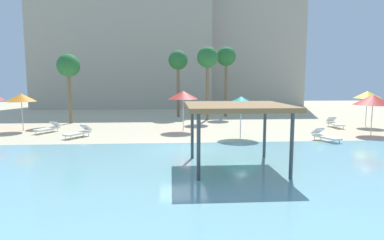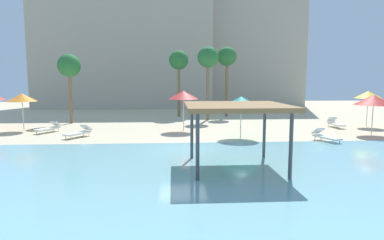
{
  "view_description": "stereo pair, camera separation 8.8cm",
  "coord_description": "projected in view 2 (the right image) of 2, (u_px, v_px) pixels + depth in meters",
  "views": [
    {
      "loc": [
        -0.63,
        -16.77,
        3.59
      ],
      "look_at": [
        0.61,
        2.0,
        1.3
      ],
      "focal_mm": 30.19,
      "sensor_mm": 36.0,
      "label": 1
    },
    {
      "loc": [
        -0.54,
        -16.77,
        3.59
      ],
      "look_at": [
        0.61,
        2.0,
        1.3
      ],
      "focal_mm": 30.19,
      "sensor_mm": 36.0,
      "label": 2
    }
  ],
  "objects": [
    {
      "name": "beach_umbrella_orange_0",
      "position": [
        22.0,
        98.0,
        23.13
      ],
      "size": [
        2.06,
        2.06,
        2.68
      ],
      "color": "silver",
      "rests_on": "ground"
    },
    {
      "name": "palm_tree_2",
      "position": [
        208.0,
        59.0,
        29.04
      ],
      "size": [
        1.9,
        1.9,
        6.65
      ],
      "color": "brown",
      "rests_on": "ground"
    },
    {
      "name": "lounge_chair_3",
      "position": [
        335.0,
        123.0,
        24.99
      ],
      "size": [
        0.62,
        1.9,
        0.74
      ],
      "rotation": [
        0.0,
        0.0,
        -1.58
      ],
      "color": "white",
      "rests_on": "ground"
    },
    {
      "name": "hotel_block_0",
      "position": [
        126.0,
        40.0,
        44.22
      ],
      "size": [
        22.93,
        8.99,
        18.36
      ],
      "primitive_type": "cube",
      "color": "#B2A893",
      "rests_on": "ground"
    },
    {
      "name": "lagoon_water",
      "position": [
        187.0,
        178.0,
        11.88
      ],
      "size": [
        44.0,
        13.5,
        0.04
      ],
      "primitive_type": "cube",
      "color": "#7AB7C1",
      "rests_on": "ground"
    },
    {
      "name": "beach_umbrella_red_2",
      "position": [
        374.0,
        100.0,
        21.25
      ],
      "size": [
        2.46,
        2.46,
        2.68
      ],
      "color": "silver",
      "rests_on": "ground"
    },
    {
      "name": "palm_tree_3",
      "position": [
        69.0,
        67.0,
        26.92
      ],
      "size": [
        1.9,
        1.9,
        5.81
      ],
      "color": "brown",
      "rests_on": "ground"
    },
    {
      "name": "beach_umbrella_teal_4",
      "position": [
        241.0,
        102.0,
        20.0
      ],
      "size": [
        2.44,
        2.44,
        2.64
      ],
      "color": "silver",
      "rests_on": "ground"
    },
    {
      "name": "shade_pavilion",
      "position": [
        236.0,
        108.0,
        13.06
      ],
      "size": [
        4.08,
        4.08,
        2.65
      ],
      "color": "#42474C",
      "rests_on": "ground"
    },
    {
      "name": "lounge_chair_1",
      "position": [
        79.0,
        132.0,
        20.65
      ],
      "size": [
        1.53,
        1.92,
        0.74
      ],
      "rotation": [
        0.0,
        0.0,
        -2.14
      ],
      "color": "white",
      "rests_on": "ground"
    },
    {
      "name": "ground_plane",
      "position": [
        183.0,
        149.0,
        17.08
      ],
      "size": [
        80.0,
        80.0,
        0.0
      ],
      "primitive_type": "plane",
      "color": "beige"
    },
    {
      "name": "lounge_chair_2",
      "position": [
        49.0,
        128.0,
        22.58
      ],
      "size": [
        1.4,
        1.96,
        0.74
      ],
      "rotation": [
        0.0,
        0.0,
        -2.05
      ],
      "color": "white",
      "rests_on": "ground"
    },
    {
      "name": "beach_umbrella_red_1",
      "position": [
        183.0,
        95.0,
        23.07
      ],
      "size": [
        2.17,
        2.17,
        2.88
      ],
      "color": "silver",
      "rests_on": "ground"
    },
    {
      "name": "beach_umbrella_yellow_3",
      "position": [
        368.0,
        95.0,
        25.15
      ],
      "size": [
        2.03,
        2.03,
        2.8
      ],
      "color": "silver",
      "rests_on": "ground"
    },
    {
      "name": "palm_tree_0",
      "position": [
        179.0,
        62.0,
        31.69
      ],
      "size": [
        1.9,
        1.9,
        6.56
      ],
      "color": "brown",
      "rests_on": "ground"
    },
    {
      "name": "hotel_block_1",
      "position": [
        223.0,
        33.0,
        49.42
      ],
      "size": [
        22.34,
        10.61,
        21.6
      ],
      "primitive_type": "cube",
      "color": "#B2A893",
      "rests_on": "ground"
    },
    {
      "name": "lounge_chair_0",
      "position": [
        325.0,
        136.0,
        19.2
      ],
      "size": [
        1.16,
        1.99,
        0.74
      ],
      "rotation": [
        0.0,
        0.0,
        -1.25
      ],
      "color": "white",
      "rests_on": "ground"
    },
    {
      "name": "palm_tree_1",
      "position": [
        227.0,
        58.0,
        31.97
      ],
      "size": [
        1.9,
        1.9,
        6.95
      ],
      "color": "brown",
      "rests_on": "ground"
    }
  ]
}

